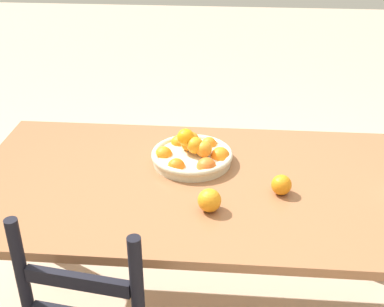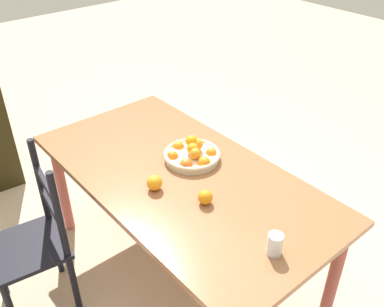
{
  "view_description": "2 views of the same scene",
  "coord_description": "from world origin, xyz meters",
  "views": [
    {
      "loc": [
        -0.08,
        1.61,
        1.74
      ],
      "look_at": [
        0.06,
        -0.13,
        0.77
      ],
      "focal_mm": 48.06,
      "sensor_mm": 36.0,
      "label": 1
    },
    {
      "loc": [
        -1.46,
        1.15,
        2.08
      ],
      "look_at": [
        0.06,
        -0.13,
        0.77
      ],
      "focal_mm": 40.13,
      "sensor_mm": 36.0,
      "label": 2
    }
  ],
  "objects": [
    {
      "name": "orange_loose_0",
      "position": [
        -0.27,
        0.06,
        0.77
      ],
      "size": [
        0.07,
        0.07,
        0.07
      ],
      "primitive_type": "sphere",
      "color": "orange",
      "rests_on": "dining_table"
    },
    {
      "name": "fruit_bowl",
      "position": [
        0.06,
        -0.14,
        0.77
      ],
      "size": [
        0.32,
        0.32,
        0.14
      ],
      "color": "beige",
      "rests_on": "dining_table"
    },
    {
      "name": "orange_loose_1",
      "position": [
        -0.02,
        0.19,
        0.77
      ],
      "size": [
        0.08,
        0.08,
        0.08
      ],
      "primitive_type": "sphere",
      "color": "orange",
      "rests_on": "dining_table"
    },
    {
      "name": "dining_table",
      "position": [
        0.0,
        0.0,
        0.65
      ],
      "size": [
        1.75,
        0.9,
        0.73
      ],
      "color": "#925E3C",
      "rests_on": "ground"
    }
  ]
}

